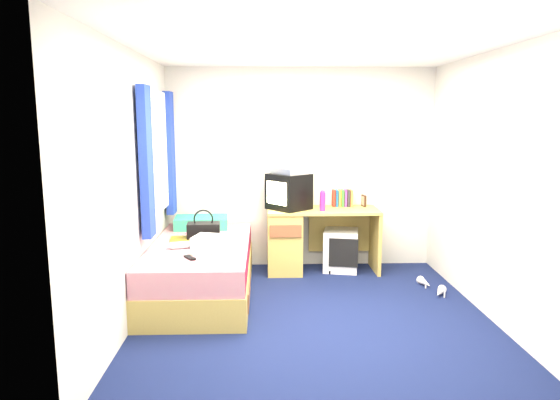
{
  "coord_description": "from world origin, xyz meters",
  "views": [
    {
      "loc": [
        -0.45,
        -4.31,
        1.8
      ],
      "look_at": [
        -0.28,
        0.7,
        0.98
      ],
      "focal_mm": 32.0,
      "sensor_mm": 36.0,
      "label": 1
    }
  ],
  "objects_px": {
    "pillow": "(201,222)",
    "towel": "(211,241)",
    "storage_cube": "(341,250)",
    "pink_water_bottle": "(323,202)",
    "colour_swatch_fan": "(202,254)",
    "vcr": "(289,171)",
    "aerosol_can": "(310,201)",
    "desk": "(299,237)",
    "bed": "(201,269)",
    "magazine": "(180,239)",
    "white_heels": "(432,287)",
    "handbag": "(204,230)",
    "water_bottle": "(180,245)",
    "remote_control": "(190,258)",
    "picture_frame": "(364,201)",
    "crt_tv": "(289,191)"
  },
  "relations": [
    {
      "from": "vcr",
      "to": "magazine",
      "type": "height_order",
      "value": "vcr"
    },
    {
      "from": "colour_swatch_fan",
      "to": "white_heels",
      "type": "xyz_separation_m",
      "value": [
        2.36,
        0.43,
        -0.51
      ]
    },
    {
      "from": "magazine",
      "to": "storage_cube",
      "type": "bearing_deg",
      "value": 19.48
    },
    {
      "from": "handbag",
      "to": "water_bottle",
      "type": "distance_m",
      "value": 0.45
    },
    {
      "from": "aerosol_can",
      "to": "towel",
      "type": "height_order",
      "value": "aerosol_can"
    },
    {
      "from": "towel",
      "to": "colour_swatch_fan",
      "type": "height_order",
      "value": "towel"
    },
    {
      "from": "pillow",
      "to": "towel",
      "type": "height_order",
      "value": "pillow"
    },
    {
      "from": "bed",
      "to": "white_heels",
      "type": "height_order",
      "value": "bed"
    },
    {
      "from": "desk",
      "to": "pink_water_bottle",
      "type": "distance_m",
      "value": 0.53
    },
    {
      "from": "colour_swatch_fan",
      "to": "white_heels",
      "type": "distance_m",
      "value": 2.45
    },
    {
      "from": "vcr",
      "to": "colour_swatch_fan",
      "type": "height_order",
      "value": "vcr"
    },
    {
      "from": "magazine",
      "to": "remote_control",
      "type": "height_order",
      "value": "remote_control"
    },
    {
      "from": "water_bottle",
      "to": "remote_control",
      "type": "xyz_separation_m",
      "value": [
        0.14,
        -0.36,
        -0.03
      ]
    },
    {
      "from": "remote_control",
      "to": "bed",
      "type": "bearing_deg",
      "value": 54.2
    },
    {
      "from": "picture_frame",
      "to": "water_bottle",
      "type": "bearing_deg",
      "value": -161.55
    },
    {
      "from": "bed",
      "to": "colour_swatch_fan",
      "type": "relative_size",
      "value": 9.09
    },
    {
      "from": "bed",
      "to": "handbag",
      "type": "bearing_deg",
      "value": 86.54
    },
    {
      "from": "picture_frame",
      "to": "towel",
      "type": "bearing_deg",
      "value": -159.02
    },
    {
      "from": "vcr",
      "to": "aerosol_can",
      "type": "bearing_deg",
      "value": 51.66
    },
    {
      "from": "aerosol_can",
      "to": "desk",
      "type": "bearing_deg",
      "value": 178.16
    },
    {
      "from": "pillow",
      "to": "water_bottle",
      "type": "relative_size",
      "value": 3.02
    },
    {
      "from": "pillow",
      "to": "colour_swatch_fan",
      "type": "relative_size",
      "value": 2.75
    },
    {
      "from": "bed",
      "to": "vcr",
      "type": "bearing_deg",
      "value": 38.84
    },
    {
      "from": "white_heels",
      "to": "desk",
      "type": "bearing_deg",
      "value": 150.51
    },
    {
      "from": "crt_tv",
      "to": "picture_frame",
      "type": "height_order",
      "value": "crt_tv"
    },
    {
      "from": "pillow",
      "to": "towel",
      "type": "relative_size",
      "value": 1.83
    },
    {
      "from": "handbag",
      "to": "magazine",
      "type": "bearing_deg",
      "value": -170.59
    },
    {
      "from": "bed",
      "to": "magazine",
      "type": "xyz_separation_m",
      "value": [
        -0.23,
        0.13,
        0.28
      ]
    },
    {
      "from": "bed",
      "to": "picture_frame",
      "type": "distance_m",
      "value": 2.13
    },
    {
      "from": "storage_cube",
      "to": "pink_water_bottle",
      "type": "xyz_separation_m",
      "value": [
        -0.24,
        -0.15,
        0.61
      ]
    },
    {
      "from": "storage_cube",
      "to": "water_bottle",
      "type": "distance_m",
      "value": 2.02
    },
    {
      "from": "pillow",
      "to": "aerosol_can",
      "type": "relative_size",
      "value": 3.27
    },
    {
      "from": "bed",
      "to": "pink_water_bottle",
      "type": "distance_m",
      "value": 1.58
    },
    {
      "from": "towel",
      "to": "storage_cube",
      "type": "bearing_deg",
      "value": 32.66
    },
    {
      "from": "storage_cube",
      "to": "desk",
      "type": "bearing_deg",
      "value": -167.12
    },
    {
      "from": "crt_tv",
      "to": "white_heels",
      "type": "bearing_deg",
      "value": 20.92
    },
    {
      "from": "desk",
      "to": "remote_control",
      "type": "xyz_separation_m",
      "value": [
        -1.09,
        -1.33,
        0.14
      ]
    },
    {
      "from": "pillow",
      "to": "white_heels",
      "type": "xyz_separation_m",
      "value": [
        2.5,
        -0.72,
        -0.57
      ]
    },
    {
      "from": "towel",
      "to": "picture_frame",
      "type": "bearing_deg",
      "value": 31.39
    },
    {
      "from": "pink_water_bottle",
      "to": "remote_control",
      "type": "xyz_separation_m",
      "value": [
        -1.35,
        -1.2,
        -0.31
      ]
    },
    {
      "from": "colour_swatch_fan",
      "to": "pillow",
      "type": "bearing_deg",
      "value": 96.95
    },
    {
      "from": "desk",
      "to": "towel",
      "type": "xyz_separation_m",
      "value": [
        -0.95,
        -0.91,
        0.19
      ]
    },
    {
      "from": "storage_cube",
      "to": "towel",
      "type": "bearing_deg",
      "value": -135.94
    },
    {
      "from": "storage_cube",
      "to": "crt_tv",
      "type": "height_order",
      "value": "crt_tv"
    },
    {
      "from": "picture_frame",
      "to": "remote_control",
      "type": "height_order",
      "value": "picture_frame"
    },
    {
      "from": "pillow",
      "to": "storage_cube",
      "type": "xyz_separation_m",
      "value": [
        1.64,
        0.06,
        -0.36
      ]
    },
    {
      "from": "bed",
      "to": "magazine",
      "type": "distance_m",
      "value": 0.38
    },
    {
      "from": "bed",
      "to": "remote_control",
      "type": "relative_size",
      "value": 12.5
    },
    {
      "from": "water_bottle",
      "to": "pink_water_bottle",
      "type": "bearing_deg",
      "value": 29.36
    },
    {
      "from": "storage_cube",
      "to": "white_heels",
      "type": "distance_m",
      "value": 1.17
    }
  ]
}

